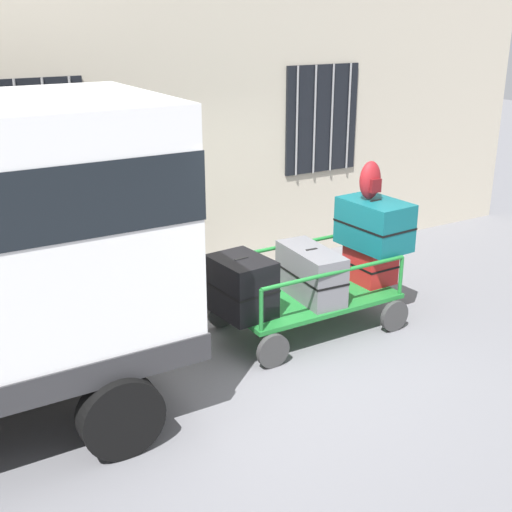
{
  "coord_description": "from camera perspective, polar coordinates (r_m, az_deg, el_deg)",
  "views": [
    {
      "loc": [
        -3.51,
        -5.38,
        3.43
      ],
      "look_at": [
        -0.12,
        0.3,
        1.02
      ],
      "focal_mm": 47.06,
      "sensor_mm": 36.0,
      "label": 1
    }
  ],
  "objects": [
    {
      "name": "suitcase_left_bottom",
      "position": [
        7.04,
        -1.24,
        -2.58
      ],
      "size": [
        0.57,
        0.72,
        0.62
      ],
      "color": "black",
      "rests_on": "luggage_cart"
    },
    {
      "name": "luggage_cart",
      "position": [
        7.64,
        4.45,
        -3.85
      ],
      "size": [
        2.0,
        1.16,
        0.42
      ],
      "color": "#1E722D",
      "rests_on": "ground"
    },
    {
      "name": "ground_plane",
      "position": [
        7.28,
        2.07,
        -8.07
      ],
      "size": [
        40.0,
        40.0,
        0.0
      ],
      "primitive_type": "plane",
      "color": "slate"
    },
    {
      "name": "suitcase_center_bottom",
      "position": [
        8.04,
        9.67,
        -0.63
      ],
      "size": [
        0.44,
        0.55,
        0.44
      ],
      "color": "#B21E1E",
      "rests_on": "luggage_cart"
    },
    {
      "name": "cart_railing",
      "position": [
        7.47,
        4.54,
        -0.73
      ],
      "size": [
        1.89,
        1.03,
        0.46
      ],
      "color": "#1E722D",
      "rests_on": "luggage_cart"
    },
    {
      "name": "backpack",
      "position": [
        7.76,
        9.7,
        6.35
      ],
      "size": [
        0.27,
        0.22,
        0.44
      ],
      "color": "maroon",
      "rests_on": "suitcase_center_middle"
    },
    {
      "name": "suitcase_center_middle",
      "position": [
        7.86,
        10.03,
        2.7
      ],
      "size": [
        0.59,
        0.86,
        0.56
      ],
      "color": "#0F5960",
      "rests_on": "suitcase_center_bottom"
    },
    {
      "name": "building_wall",
      "position": [
        8.71,
        -7.07,
        13.75
      ],
      "size": [
        12.0,
        0.38,
        5.0
      ],
      "color": "#BCB29E",
      "rests_on": "ground"
    },
    {
      "name": "suitcase_midleft_bottom",
      "position": [
        7.48,
        4.68,
        -1.47
      ],
      "size": [
        0.46,
        0.96,
        0.57
      ],
      "color": "slate",
      "rests_on": "luggage_cart"
    }
  ]
}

